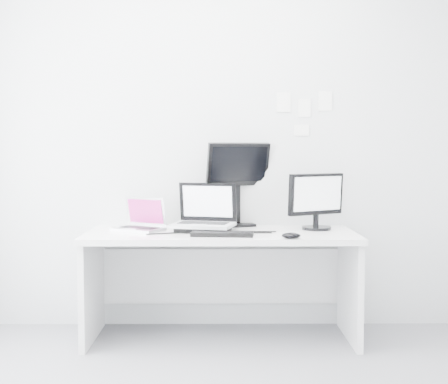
{
  "coord_description": "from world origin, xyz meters",
  "views": [
    {
      "loc": [
        -0.0,
        -2.71,
        1.28
      ],
      "look_at": [
        0.02,
        1.23,
        1.0
      ],
      "focal_mm": 47.87,
      "sensor_mm": 36.0,
      "label": 1
    }
  ],
  "objects": [
    {
      "name": "dell_laptop",
      "position": [
        -0.12,
        1.27,
        0.9
      ],
      "size": [
        0.47,
        0.4,
        0.34
      ],
      "primitive_type": "cube",
      "rotation": [
        0.0,
        0.0,
        -0.25
      ],
      "color": "#B4B7BB",
      "rests_on": "desk"
    },
    {
      "name": "wall_note_2",
      "position": [
        0.75,
        1.59,
        1.63
      ],
      "size": [
        0.1,
        0.0,
        0.14
      ],
      "primitive_type": "cube",
      "color": "white",
      "rests_on": "back_wall"
    },
    {
      "name": "wall_note_3",
      "position": [
        0.58,
        1.59,
        1.42
      ],
      "size": [
        0.11,
        0.0,
        0.08
      ],
      "primitive_type": "cube",
      "color": "white",
      "rests_on": "back_wall"
    },
    {
      "name": "wall_note_1",
      "position": [
        0.6,
        1.59,
        1.58
      ],
      "size": [
        0.09,
        0.0,
        0.13
      ],
      "primitive_type": "cube",
      "color": "white",
      "rests_on": "back_wall"
    },
    {
      "name": "macbook",
      "position": [
        -0.56,
        1.32,
        0.85
      ],
      "size": [
        0.39,
        0.36,
        0.24
      ],
      "primitive_type": "cube",
      "rotation": [
        0.0,
        0.0,
        -0.48
      ],
      "color": "#A8A8AD",
      "rests_on": "desk"
    },
    {
      "name": "desk",
      "position": [
        0.0,
        1.25,
        0.36
      ],
      "size": [
        1.8,
        0.7,
        0.73
      ],
      "primitive_type": "cube",
      "color": "white",
      "rests_on": "ground"
    },
    {
      "name": "mouse",
      "position": [
        0.43,
        0.94,
        0.75
      ],
      "size": [
        0.13,
        0.08,
        0.04
      ],
      "primitive_type": "ellipsoid",
      "rotation": [
        0.0,
        0.0,
        0.07
      ],
      "color": "black",
      "rests_on": "desk"
    },
    {
      "name": "rear_monitor",
      "position": [
        0.12,
        1.56,
        1.04
      ],
      "size": [
        0.48,
        0.29,
        0.62
      ],
      "primitive_type": "cube",
      "rotation": [
        0.0,
        0.0,
        0.31
      ],
      "color": "black",
      "rests_on": "desk"
    },
    {
      "name": "samsung_monitor",
      "position": [
        0.66,
        1.37,
        0.93
      ],
      "size": [
        0.48,
        0.39,
        0.4
      ],
      "primitive_type": "cube",
      "rotation": [
        0.0,
        0.0,
        0.5
      ],
      "color": "black",
      "rests_on": "desk"
    },
    {
      "name": "keyboard",
      "position": [
        0.01,
        1.07,
        0.74
      ],
      "size": [
        0.41,
        0.18,
        0.03
      ],
      "primitive_type": "cube",
      "rotation": [
        0.0,
        0.0,
        -0.1
      ],
      "color": "black",
      "rests_on": "desk"
    },
    {
      "name": "back_wall",
      "position": [
        0.0,
        1.6,
        1.35
      ],
      "size": [
        3.6,
        0.0,
        3.6
      ],
      "primitive_type": "plane",
      "rotation": [
        1.57,
        0.0,
        0.0
      ],
      "color": "silver",
      "rests_on": "ground"
    },
    {
      "name": "speaker",
      "position": [
        -0.17,
        1.48,
        0.82
      ],
      "size": [
        0.11,
        0.11,
        0.18
      ],
      "primitive_type": "cube",
      "rotation": [
        0.0,
        0.0,
        0.27
      ],
      "color": "black",
      "rests_on": "desk"
    },
    {
      "name": "wall_note_0",
      "position": [
        0.45,
        1.59,
        1.62
      ],
      "size": [
        0.1,
        0.0,
        0.14
      ],
      "primitive_type": "cube",
      "color": "white",
      "rests_on": "back_wall"
    }
  ]
}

